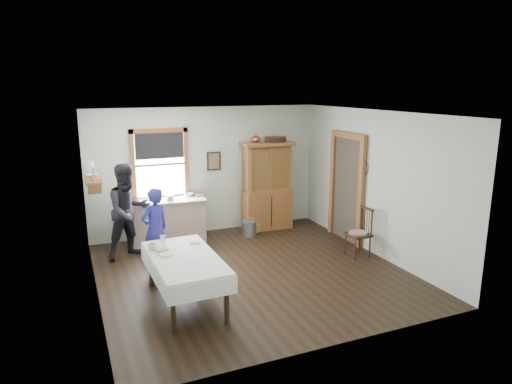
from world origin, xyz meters
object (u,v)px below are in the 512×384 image
china_hutch (267,186)px  woman_blue (155,232)px  work_counter (167,221)px  figure_dark (129,214)px  wicker_basket (253,227)px  spindle_chair (358,232)px  pail (249,228)px  dining_table (185,280)px

china_hutch → woman_blue: (-2.74, -1.40, -0.30)m
work_counter → figure_dark: size_ratio=0.95×
wicker_basket → spindle_chair: bearing=-59.5°
work_counter → china_hutch: size_ratio=0.80×
woman_blue → figure_dark: (-0.33, 0.80, 0.14)m
wicker_basket → figure_dark: size_ratio=0.23×
pail → wicker_basket: (0.18, 0.21, -0.05)m
wicker_basket → woman_blue: (-2.34, -1.25, 0.56)m
china_hutch → figure_dark: size_ratio=1.19×
pail → wicker_basket: pail is taller
woman_blue → wicker_basket: bearing=-176.7°
spindle_chair → figure_dark: size_ratio=0.58×
china_hutch → wicker_basket: 0.95m
china_hutch → pail: (-0.57, -0.36, -0.81)m
wicker_basket → figure_dark: 2.80m
china_hutch → dining_table: bearing=-130.0°
dining_table → figure_dark: size_ratio=1.11×
china_hutch → dining_table: china_hutch is taller
dining_table → pail: (2.02, 2.50, -0.20)m
dining_table → wicker_basket: dining_table is taller
china_hutch → woman_blue: 3.09m
spindle_chair → wicker_basket: size_ratio=2.48×
work_counter → pail: bearing=-6.8°
dining_table → pail: size_ratio=5.69×
spindle_chair → wicker_basket: spindle_chair is taller
spindle_chair → figure_dark: 4.26m
spindle_chair → pail: spindle_chair is taller
dining_table → woman_blue: (-0.15, 1.45, 0.31)m
wicker_basket → woman_blue: size_ratio=0.28×
spindle_chair → figure_dark: (-3.91, 1.65, 0.35)m
pail → figure_dark: 2.59m
china_hutch → dining_table: size_ratio=1.07×
work_counter → spindle_chair: 3.80m
work_counter → china_hutch: china_hutch is taller
pail → woman_blue: bearing=-154.3°
work_counter → dining_table: work_counter is taller
work_counter → china_hutch: (2.25, 0.05, 0.53)m
pail → china_hutch: bearing=31.8°
work_counter → woman_blue: (-0.49, -1.35, 0.23)m
dining_table → pail: dining_table is taller
work_counter → woman_blue: bearing=-106.4°
spindle_chair → pail: size_ratio=2.95×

